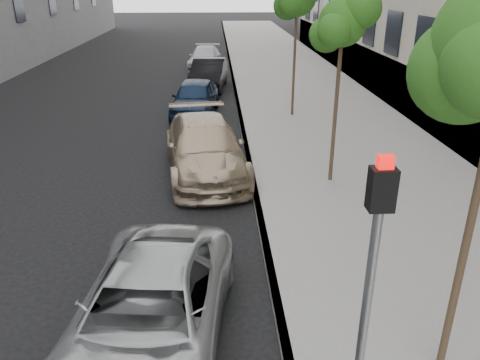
{
  "coord_description": "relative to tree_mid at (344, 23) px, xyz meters",
  "views": [
    {
      "loc": [
        0.24,
        -3.2,
        4.98
      ],
      "look_at": [
        0.66,
        4.91,
        1.5
      ],
      "focal_mm": 35.0,
      "sensor_mm": 36.0,
      "label": 1
    }
  ],
  "objects": [
    {
      "name": "tree_mid",
      "position": [
        0.0,
        0.0,
        0.0
      ],
      "size": [
        1.52,
        1.32,
        4.7
      ],
      "color": "#38281C",
      "rests_on": "sidewalk"
    },
    {
      "name": "curb",
      "position": [
        -2.05,
        16.0,
        -4.0
      ],
      "size": [
        0.15,
        72.0,
        0.14
      ],
      "primitive_type": "cube",
      "color": "#9E9B93",
      "rests_on": "ground"
    },
    {
      "name": "sedan_rear",
      "position": [
        -3.6,
        17.72,
        -3.43
      ],
      "size": [
        2.11,
        4.57,
        1.29
      ],
      "primitive_type": "imported",
      "rotation": [
        0.0,
        0.0,
        -0.07
      ],
      "color": "#A9ABB1",
      "rests_on": "ground"
    },
    {
      "name": "sedan_blue",
      "position": [
        -3.81,
        7.1,
        -3.38
      ],
      "size": [
        2.02,
        4.23,
        1.4
      ],
      "primitive_type": "imported",
      "rotation": [
        0.0,
        0.0,
        -0.09
      ],
      "color": "#101E36",
      "rests_on": "ground"
    },
    {
      "name": "sedan_black",
      "position": [
        -3.33,
        11.93,
        -3.35
      ],
      "size": [
        1.98,
        4.51,
        1.44
      ],
      "primitive_type": "imported",
      "rotation": [
        0.0,
        0.0,
        -0.11
      ],
      "color": "black",
      "rests_on": "ground"
    },
    {
      "name": "sidewalk",
      "position": [
        1.07,
        16.0,
        -4.0
      ],
      "size": [
        6.4,
        72.0,
        0.14
      ],
      "primitive_type": "cube",
      "color": "gray",
      "rests_on": "ground"
    },
    {
      "name": "suv",
      "position": [
        -3.33,
        1.06,
        -3.34
      ],
      "size": [
        2.65,
        5.24,
        1.46
      ],
      "primitive_type": "imported",
      "rotation": [
        0.0,
        0.0,
        0.12
      ],
      "color": "tan",
      "rests_on": "ground"
    },
    {
      "name": "signal_pole",
      "position": [
        -1.48,
        -7.36,
        -1.82
      ],
      "size": [
        0.24,
        0.18,
        3.4
      ],
      "rotation": [
        0.0,
        0.0,
        0.0
      ],
      "color": "#939699",
      "rests_on": "sidewalk"
    },
    {
      "name": "minivan",
      "position": [
        -4.0,
        -5.82,
        -3.44
      ],
      "size": [
        2.63,
        4.8,
        1.28
      ],
      "primitive_type": "imported",
      "rotation": [
        0.0,
        0.0,
        -0.11
      ],
      "color": "#A3A6A8",
      "rests_on": "ground"
    }
  ]
}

